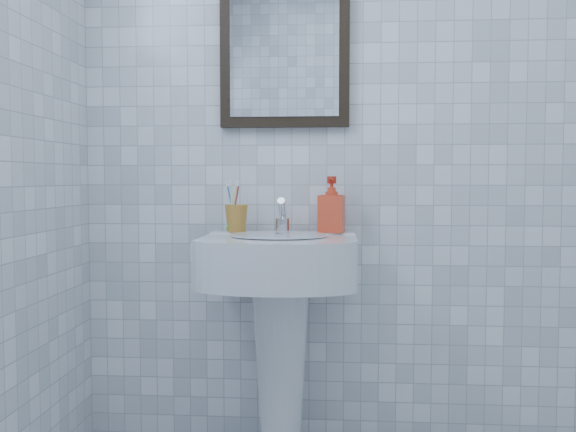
{
  "coord_description": "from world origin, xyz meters",
  "views": [
    {
      "loc": [
        -0.09,
        -1.31,
        1.04
      ],
      "look_at": [
        -0.26,
        0.86,
        0.91
      ],
      "focal_mm": 40.0,
      "sensor_mm": 36.0,
      "label": 1
    }
  ],
  "objects": [
    {
      "name": "wall_mirror",
      "position": [
        -0.3,
        1.18,
        1.55
      ],
      "size": [
        0.5,
        0.04,
        0.62
      ],
      "color": "black",
      "rests_on": "wall_back"
    },
    {
      "name": "soap_dispenser",
      "position": [
        -0.12,
        1.11,
        0.94
      ],
      "size": [
        0.11,
        0.11,
        0.21
      ],
      "primitive_type": "imported",
      "rotation": [
        0.0,
        0.0,
        -0.13
      ],
      "color": "red",
      "rests_on": "washbasin"
    },
    {
      "name": "faucet",
      "position": [
        -0.3,
        1.09,
        0.89
      ],
      "size": [
        0.05,
        0.12,
        0.13
      ],
      "color": "silver",
      "rests_on": "washbasin"
    },
    {
      "name": "washbasin",
      "position": [
        -0.3,
        0.99,
        0.57
      ],
      "size": [
        0.55,
        0.4,
        0.85
      ],
      "color": "white",
      "rests_on": "ground"
    },
    {
      "name": "wall_back",
      "position": [
        0.0,
        1.2,
        1.25
      ],
      "size": [
        2.2,
        0.02,
        2.5
      ],
      "primitive_type": "cube",
      "color": "white",
      "rests_on": "ground"
    },
    {
      "name": "toothbrush_cup",
      "position": [
        -0.48,
        1.09,
        0.89
      ],
      "size": [
        0.11,
        0.11,
        0.1
      ],
      "primitive_type": null,
      "rotation": [
        0.0,
        0.0,
        0.36
      ],
      "color": "#B17A2A",
      "rests_on": "washbasin"
    }
  ]
}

